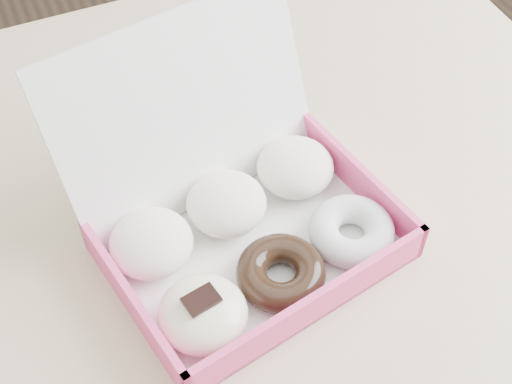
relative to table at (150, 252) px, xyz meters
name	(u,v)px	position (x,y,z in m)	size (l,w,h in m)	color
table	(150,252)	(0.00, 0.00, 0.00)	(1.20, 0.80, 0.75)	tan
donut_box	(241,223)	(0.09, -0.08, 0.11)	(0.34, 0.33, 0.21)	white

